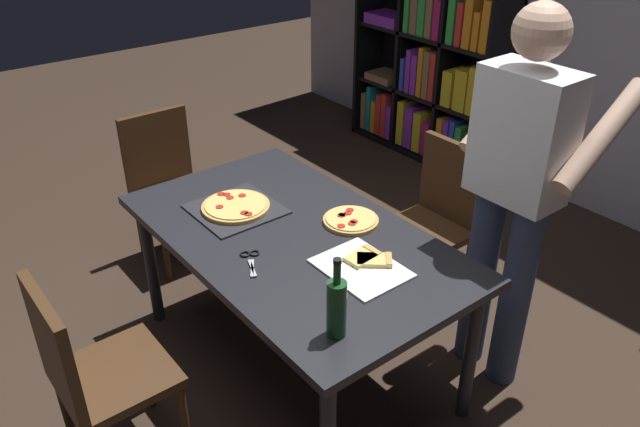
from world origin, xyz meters
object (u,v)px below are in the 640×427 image
at_px(chair_far_side, 437,214).
at_px(bookshelf, 433,45).
at_px(chair_near_camera, 90,369).
at_px(person_serving_pizza, 517,185).
at_px(chair_left_end, 167,178).
at_px(dining_table, 294,248).
at_px(wine_bottle, 337,307).
at_px(second_pizza_plain, 351,220).
at_px(pepperoni_pizza_on_tray, 236,207).
at_px(kitchen_scissors, 251,259).

xyz_separation_m(chair_far_side, bookshelf, (-1.38, 1.41, 0.39)).
relative_size(chair_near_camera, person_serving_pizza, 0.51).
height_order(chair_left_end, person_serving_pizza, person_serving_pizza).
distance_m(dining_table, chair_far_side, 0.97).
bearing_deg(wine_bottle, bookshelf, 127.29).
relative_size(dining_table, chair_far_side, 1.81).
xyz_separation_m(bookshelf, person_serving_pizza, (1.98, -1.63, 0.09)).
height_order(chair_far_side, second_pizza_plain, chair_far_side).
bearing_deg(dining_table, chair_near_camera, -90.00).
relative_size(wine_bottle, second_pizza_plain, 1.24).
xyz_separation_m(chair_far_side, pepperoni_pizza_on_tray, (-0.34, -1.05, 0.25)).
xyz_separation_m(person_serving_pizza, wine_bottle, (0.04, -1.01, -0.13)).
distance_m(dining_table, pepperoni_pizza_on_tray, 0.36).
bearing_deg(dining_table, person_serving_pizza, 51.18).
bearing_deg(wine_bottle, chair_near_camera, -132.73).
height_order(chair_far_side, wine_bottle, wine_bottle).
relative_size(pepperoni_pizza_on_tray, wine_bottle, 1.21).
distance_m(dining_table, chair_left_end, 1.31).
relative_size(dining_table, second_pizza_plain, 6.39).
relative_size(chair_near_camera, bookshelf, 0.46).
distance_m(dining_table, chair_near_camera, 0.97).
height_order(wine_bottle, kitchen_scissors, wine_bottle).
bearing_deg(wine_bottle, dining_table, 156.45).
relative_size(bookshelf, pepperoni_pizza_on_tray, 5.11).
distance_m(bookshelf, wine_bottle, 3.32).
height_order(dining_table, wine_bottle, wine_bottle).
relative_size(dining_table, kitchen_scissors, 8.35).
height_order(bookshelf, pepperoni_pizza_on_tray, bookshelf).
xyz_separation_m(bookshelf, kitchen_scissors, (1.44, -2.63, -0.15)).
xyz_separation_m(chair_near_camera, chair_far_side, (0.00, 1.92, 0.00)).
xyz_separation_m(chair_left_end, second_pizza_plain, (1.38, 0.26, 0.25)).
xyz_separation_m(chair_far_side, second_pizza_plain, (0.08, -0.69, 0.25)).
distance_m(dining_table, bookshelf, 2.75).
height_order(pepperoni_pizza_on_tray, kitchen_scissors, pepperoni_pizza_on_tray).
height_order(person_serving_pizza, second_pizza_plain, person_serving_pizza).
xyz_separation_m(chair_near_camera, kitchen_scissors, (0.06, 0.70, 0.24)).
xyz_separation_m(chair_near_camera, second_pizza_plain, (0.08, 1.22, 0.25)).
relative_size(bookshelf, person_serving_pizza, 1.11).
relative_size(pepperoni_pizza_on_tray, second_pizza_plain, 1.50).
bearing_deg(pepperoni_pizza_on_tray, bookshelf, 113.03).
bearing_deg(chair_near_camera, second_pizza_plain, 86.20).
bearing_deg(pepperoni_pizza_on_tray, second_pizza_plain, 39.97).
bearing_deg(kitchen_scissors, wine_bottle, -1.54).
height_order(chair_left_end, bookshelf, bookshelf).
bearing_deg(chair_near_camera, chair_left_end, 143.61).
height_order(chair_near_camera, chair_left_end, same).
distance_m(dining_table, kitchen_scissors, 0.28).
height_order(chair_near_camera, chair_far_side, same).
distance_m(pepperoni_pizza_on_tray, kitchen_scissors, 0.43).
distance_m(person_serving_pizza, second_pizza_plain, 0.74).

